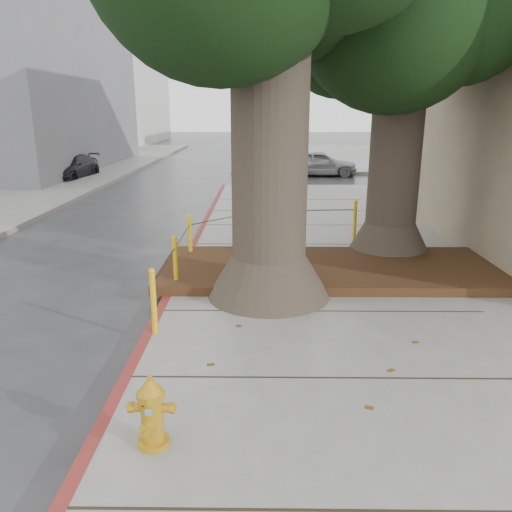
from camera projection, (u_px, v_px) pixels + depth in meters
The scene contains 10 objects.
ground at pixel (297, 389), 5.83m from camera, with size 140.00×140.00×0.00m, color #28282B.
sidewalk_far at pixel (355, 156), 34.52m from camera, with size 16.00×20.00×0.15m, color slate.
curb_red at pixel (166, 303), 8.23m from camera, with size 0.14×26.00×0.16m, color maroon.
planter_bed at pixel (331, 269), 9.50m from camera, with size 6.40×2.60×0.16m, color black.
building_far_white at pixel (87, 62), 47.09m from camera, with size 12.00×18.00×15.00m, color silver.
tree_far at pixel (423, 7), 9.49m from camera, with size 4.50×3.80×7.17m.
bollard_ring at pixel (239, 240), 9.85m from camera, with size 3.79×5.39×0.95m.
fire_hydrant at pixel (152, 412), 4.53m from camera, with size 0.37×0.33×0.71m.
car_silver at pixel (319, 163), 24.39m from camera, with size 1.47×3.67×1.25m, color #96969B.
car_dark at pixel (70, 168), 23.11m from camera, with size 1.58×3.88×1.13m, color black.
Camera 1 is at (-0.42, -5.16, 3.14)m, focal length 35.00 mm.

